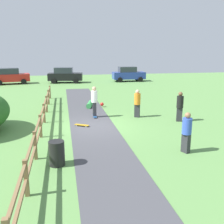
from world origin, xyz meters
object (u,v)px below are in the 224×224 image
at_px(trash_bin, 57,153).
at_px(skater_riding, 94,100).
at_px(skateboard_loose, 82,125).
at_px(parked_car_blue, 128,74).
at_px(bystander_blue, 187,131).
at_px(bystander_black, 180,105).
at_px(parked_car_black, 65,75).
at_px(bystander_orange, 137,102).
at_px(skater_fallen, 91,104).
at_px(parked_car_red, 11,76).

height_order(trash_bin, skater_riding, skater_riding).
bearing_deg(skateboard_loose, parked_car_blue, 68.83).
bearing_deg(bystander_blue, bystander_black, 67.97).
relative_size(trash_bin, skater_riding, 0.48).
relative_size(bystander_blue, parked_car_black, 0.38).
bearing_deg(skater_riding, trash_bin, -108.42).
bearing_deg(parked_car_blue, trash_bin, -110.00).
relative_size(bystander_black, parked_car_black, 0.39).
distance_m(trash_bin, bystander_blue, 5.10).
bearing_deg(bystander_black, bystander_orange, 147.35).
xyz_separation_m(skater_fallen, parked_car_black, (-1.64, 14.74, 0.76)).
bearing_deg(parked_car_red, skateboard_loose, -70.09).
distance_m(bystander_black, parked_car_red, 23.34).
height_order(trash_bin, bystander_black, bystander_black).
relative_size(skater_riding, bystander_orange, 1.10).
distance_m(bystander_orange, parked_car_black, 18.67).
distance_m(skateboard_loose, parked_car_black, 19.63).
relative_size(skater_riding, skateboard_loose, 2.37).
relative_size(bystander_black, parked_car_red, 0.39).
distance_m(skater_fallen, bystander_blue, 9.69).
relative_size(parked_car_black, parked_car_red, 0.98).
xyz_separation_m(skater_riding, skateboard_loose, (-0.92, -1.82, -0.99)).
height_order(skateboard_loose, bystander_orange, bystander_orange).
distance_m(skater_riding, skater_fallen, 3.16).
distance_m(skater_fallen, parked_car_black, 14.85).
bearing_deg(skater_riding, parked_car_black, 94.91).
bearing_deg(skater_fallen, parked_car_blue, 66.00).
height_order(trash_bin, parked_car_blue, parked_car_blue).
distance_m(trash_bin, skater_fallen, 9.76).
bearing_deg(parked_car_blue, bystander_blue, -98.87).
xyz_separation_m(trash_bin, parked_car_black, (0.62, 24.23, 0.51)).
height_order(trash_bin, bystander_blue, bystander_blue).
xyz_separation_m(skateboard_loose, parked_car_red, (-7.09, 19.58, 0.87)).
xyz_separation_m(skater_riding, parked_car_red, (-8.01, 17.76, -0.12)).
bearing_deg(parked_car_blue, skateboard_loose, -111.17).
relative_size(bystander_orange, parked_car_red, 0.38).
xyz_separation_m(skateboard_loose, bystander_blue, (3.85, -4.39, 0.82)).
bearing_deg(bystander_black, skateboard_loose, -179.86).
distance_m(bystander_orange, parked_car_blue, 18.66).
bearing_deg(bystander_orange, skateboard_loose, -158.44).
xyz_separation_m(skateboard_loose, parked_car_blue, (7.59, 19.59, 0.87)).
height_order(skater_riding, parked_car_blue, parked_car_blue).
height_order(bystander_black, parked_car_blue, parked_car_blue).
bearing_deg(bystander_blue, parked_car_black, 100.51).
bearing_deg(skater_fallen, parked_car_black, 96.33).
bearing_deg(parked_car_blue, bystander_orange, -102.67).
bearing_deg(trash_bin, parked_car_black, 88.53).
distance_m(skateboard_loose, bystander_black, 5.70).
relative_size(skateboard_loose, parked_car_red, 0.18).
relative_size(trash_bin, parked_car_red, 0.20).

